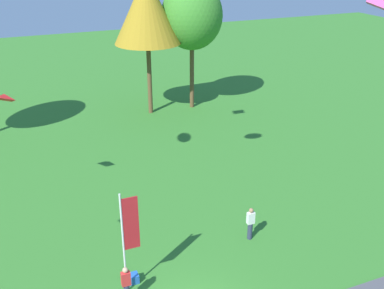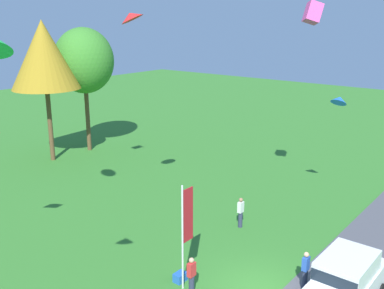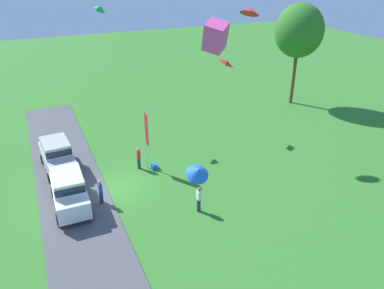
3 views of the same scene
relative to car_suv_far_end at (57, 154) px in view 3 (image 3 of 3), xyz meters
The scene contains 15 objects.
ground_plane 5.54m from the car_suv_far_end, 38.81° to the left, with size 120.00×120.00×0.00m, color #337528.
pavement_strip 4.40m from the car_suv_far_end, ahead, with size 36.00×4.40×0.06m, color #4C4C51.
car_suv_far_end is the anchor object (origin of this frame).
car_suv_by_flagpole 5.14m from the car_suv_far_end, ahead, with size 4.61×2.07×2.28m.
person_beside_suv 11.38m from the car_suv_far_end, 39.60° to the left, with size 0.36×0.24×1.71m.
person_watching_sky 5.87m from the car_suv_far_end, 67.94° to the left, with size 0.36×0.24×1.71m.
person_on_lawn 5.89m from the car_suv_far_end, 19.63° to the left, with size 0.36×0.24×1.71m.
tree_right_of_center 25.83m from the car_suv_far_end, 101.29° to the left, with size 4.84×4.84×10.23m.
flag_banner 6.74m from the car_suv_far_end, 66.88° to the left, with size 0.71×0.08×4.66m.
cooler_box 7.05m from the car_suv_far_end, 67.52° to the left, with size 0.56×0.40×0.40m, color blue.
kite_diamond_high_left 15.28m from the car_suv_far_end, 94.56° to the left, with size 0.88×1.07×0.28m, color red.
kite_delta_low_drifter 11.82m from the car_suv_far_end, 135.33° to the left, with size 0.90×0.90×0.37m, color green.
kite_delta_near_flag 16.09m from the car_suv_far_end, 17.16° to the left, with size 0.92×0.92×0.37m, color blue.
kite_box_over_trees 17.50m from the car_suv_far_end, 23.94° to the left, with size 0.74×0.74×1.04m, color #EA4C9E.
kite_delta_high_right 16.51m from the car_suv_far_end, 64.83° to the left, with size 1.18×1.18×0.34m, color red.
Camera 3 is at (21.60, -4.16, 13.89)m, focal length 35.00 mm.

